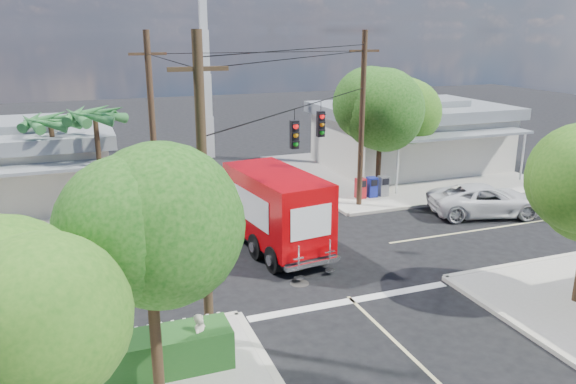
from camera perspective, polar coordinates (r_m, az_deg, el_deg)
ground at (r=23.36m, az=1.74°, el=-6.47°), size 120.00×120.00×0.00m
sidewalk_ne at (r=37.34m, az=10.90°, el=2.02°), size 14.12×14.12×0.14m
sidewalk_nw at (r=32.18m, az=-24.44°, el=-1.43°), size 14.12×14.12×0.14m
road_markings at (r=22.11m, az=3.20°, el=-7.82°), size 32.00×32.00×0.01m
building_ne at (r=38.62m, az=12.31°, el=5.82°), size 11.80×10.20×4.50m
building_nw at (r=33.30m, az=-26.64°, el=2.69°), size 10.80×10.20×4.30m
radio_tower at (r=41.01m, az=-8.39°, el=11.28°), size 0.80×0.80×17.00m
tree_sw_front at (r=13.28m, az=-13.92°, el=-4.79°), size 3.88×3.78×6.03m
tree_sw_back at (r=11.18m, az=-25.19°, el=-12.50°), size 3.56×3.42×5.41m
tree_ne_front at (r=31.12m, az=9.48°, el=8.13°), size 4.21×4.14×6.66m
tree_ne_back at (r=34.40m, az=11.39°, el=7.80°), size 3.77×3.66×5.82m
palm_nw_front at (r=27.72m, az=-19.00°, el=7.10°), size 3.01×3.08×5.59m
palm_nw_back at (r=29.27m, az=-22.98°, el=6.40°), size 3.01×3.08×5.19m
utility_poles at (r=22.95m, az=-3.37°, el=5.30°), size 12.00×10.68×9.00m
picket_fence at (r=16.56m, az=-16.79°, el=-14.67°), size 5.94×0.06×1.00m
hedge_sw at (r=15.86m, az=-17.31°, el=-16.15°), size 6.20×1.20×1.10m
vending_boxes at (r=31.12m, az=8.51°, el=0.50°), size 1.90×0.50×1.10m
delivery_truck at (r=23.88m, az=-1.97°, el=-1.57°), size 3.41×8.05×3.38m
parked_car at (r=29.81m, az=19.43°, el=-0.77°), size 6.09×3.97×1.56m
pedestrian at (r=15.80m, az=-8.80°, el=-14.70°), size 0.66×0.68×1.56m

